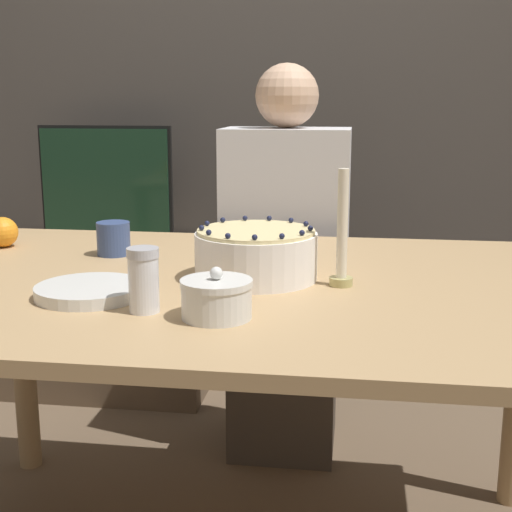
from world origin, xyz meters
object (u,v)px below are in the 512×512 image
at_px(cake, 256,254).
at_px(sugar_shaker, 144,280).
at_px(person_man_blue_shirt, 285,288).
at_px(tv_monitor, 106,183).
at_px(candle, 342,240).
at_px(sugar_bowl, 217,298).

distance_m(cake, sugar_shaker, 0.33).
distance_m(person_man_blue_shirt, tv_monitor, 0.89).
bearing_deg(tv_monitor, candle, -50.82).
relative_size(cake, person_man_blue_shirt, 0.21).
distance_m(sugar_bowl, sugar_shaker, 0.15).
relative_size(cake, candle, 1.08).
xyz_separation_m(sugar_bowl, candle, (0.22, 0.26, 0.06)).
distance_m(sugar_bowl, tv_monitor, 1.59).
bearing_deg(candle, cake, 170.07).
bearing_deg(sugar_shaker, person_man_blue_shirt, 80.58).
relative_size(sugar_shaker, candle, 0.49).
relative_size(sugar_shaker, person_man_blue_shirt, 0.10).
relative_size(sugar_bowl, tv_monitor, 0.25).
relative_size(candle, person_man_blue_shirt, 0.20).
distance_m(candle, person_man_blue_shirt, 0.84).
height_order(candle, tv_monitor, tv_monitor).
height_order(cake, sugar_bowl, cake).
bearing_deg(sugar_shaker, candle, 34.29).
bearing_deg(cake, sugar_bowl, -95.75).
bearing_deg(sugar_bowl, cake, 84.25).
height_order(sugar_shaker, person_man_blue_shirt, person_man_blue_shirt).
height_order(sugar_bowl, sugar_shaker, sugar_shaker).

